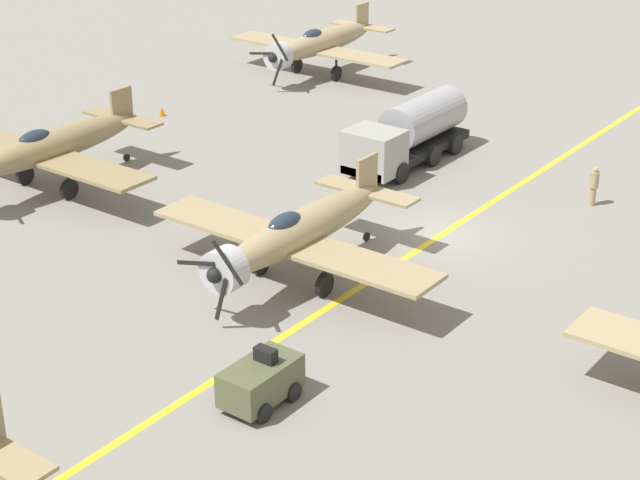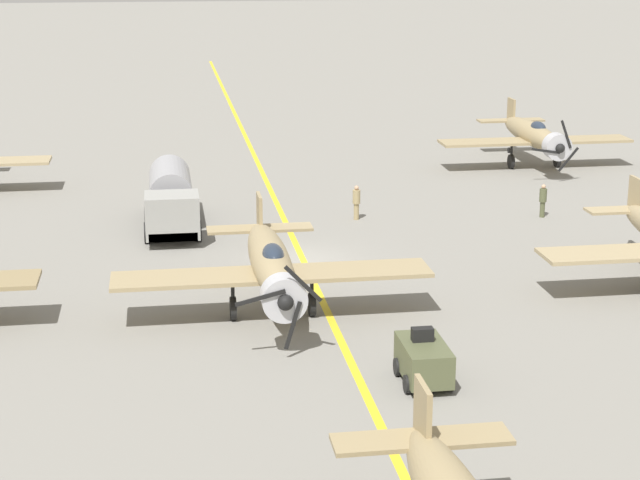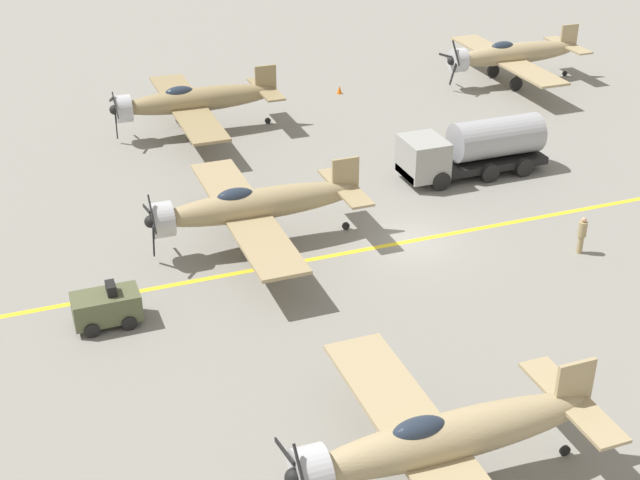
{
  "view_description": "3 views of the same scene",
  "coord_description": "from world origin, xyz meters",
  "px_view_note": "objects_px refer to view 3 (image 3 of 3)",
  "views": [
    {
      "loc": [
        -19.85,
        35.12,
        17.97
      ],
      "look_at": [
        1.23,
        6.74,
        1.88
      ],
      "focal_mm": 60.0,
      "sensor_mm": 36.0,
      "label": 1
    },
    {
      "loc": [
        6.1,
        45.29,
        13.93
      ],
      "look_at": [
        -0.39,
        2.46,
        1.61
      ],
      "focal_mm": 60.0,
      "sensor_mm": 36.0,
      "label": 2
    },
    {
      "loc": [
        -32.35,
        16.59,
        19.54
      ],
      "look_at": [
        -1.35,
        4.95,
        1.69
      ],
      "focal_mm": 50.0,
      "sensor_mm": 36.0,
      "label": 3
    }
  ],
  "objects_px": {
    "tow_tractor": "(107,307)",
    "traffic_cone": "(339,90)",
    "airplane_near_right": "(511,55)",
    "fuel_tanker": "(473,148)",
    "ground_crew_walking": "(582,234)",
    "airplane_mid_center": "(252,206)",
    "airplane_mid_right": "(193,101)",
    "airplane_mid_left": "(441,440)"
  },
  "relations": [
    {
      "from": "airplane_mid_center",
      "to": "traffic_cone",
      "type": "height_order",
      "value": "airplane_mid_center"
    },
    {
      "from": "fuel_tanker",
      "to": "ground_crew_walking",
      "type": "bearing_deg",
      "value": -177.95
    },
    {
      "from": "fuel_tanker",
      "to": "ground_crew_walking",
      "type": "xyz_separation_m",
      "value": [
        -9.35,
        -0.34,
        -0.54
      ]
    },
    {
      "from": "airplane_mid_left",
      "to": "fuel_tanker",
      "type": "height_order",
      "value": "airplane_mid_left"
    },
    {
      "from": "fuel_tanker",
      "to": "ground_crew_walking",
      "type": "relative_size",
      "value": 4.5
    },
    {
      "from": "airplane_near_right",
      "to": "fuel_tanker",
      "type": "distance_m",
      "value": 16.07
    },
    {
      "from": "airplane_mid_center",
      "to": "traffic_cone",
      "type": "distance_m",
      "value": 21.63
    },
    {
      "from": "airplane_mid_left",
      "to": "ground_crew_walking",
      "type": "distance_m",
      "value": 17.0
    },
    {
      "from": "airplane_mid_center",
      "to": "airplane_near_right",
      "type": "bearing_deg",
      "value": -46.22
    },
    {
      "from": "airplane_near_right",
      "to": "ground_crew_walking",
      "type": "xyz_separation_m",
      "value": [
        -21.98,
        9.59,
        -1.04
      ]
    },
    {
      "from": "airplane_near_right",
      "to": "tow_tractor",
      "type": "height_order",
      "value": "airplane_near_right"
    },
    {
      "from": "tow_tractor",
      "to": "traffic_cone",
      "type": "height_order",
      "value": "tow_tractor"
    },
    {
      "from": "airplane_near_right",
      "to": "tow_tractor",
      "type": "bearing_deg",
      "value": 121.2
    },
    {
      "from": "traffic_cone",
      "to": "airplane_near_right",
      "type": "bearing_deg",
      "value": -100.06
    },
    {
      "from": "airplane_mid_center",
      "to": "tow_tractor",
      "type": "distance_m",
      "value": 8.4
    },
    {
      "from": "airplane_mid_center",
      "to": "traffic_cone",
      "type": "xyz_separation_m",
      "value": [
        18.25,
        -11.49,
        -1.74
      ]
    },
    {
      "from": "airplane_mid_left",
      "to": "tow_tractor",
      "type": "relative_size",
      "value": 4.62
    },
    {
      "from": "tow_tractor",
      "to": "traffic_cone",
      "type": "bearing_deg",
      "value": -39.81
    },
    {
      "from": "airplane_mid_left",
      "to": "airplane_mid_center",
      "type": "xyz_separation_m",
      "value": [
        16.87,
        0.7,
        0.0
      ]
    },
    {
      "from": "tow_tractor",
      "to": "airplane_mid_center",
      "type": "bearing_deg",
      "value": -59.97
    },
    {
      "from": "airplane_mid_right",
      "to": "airplane_near_right",
      "type": "bearing_deg",
      "value": -101.15
    },
    {
      "from": "airplane_near_right",
      "to": "airplane_mid_right",
      "type": "relative_size",
      "value": 1.0
    },
    {
      "from": "airplane_mid_right",
      "to": "tow_tractor",
      "type": "height_order",
      "value": "airplane_mid_right"
    },
    {
      "from": "airplane_mid_right",
      "to": "ground_crew_walking",
      "type": "height_order",
      "value": "airplane_mid_right"
    },
    {
      "from": "airplane_mid_left",
      "to": "airplane_near_right",
      "type": "relative_size",
      "value": 1.0
    },
    {
      "from": "airplane_near_right",
      "to": "fuel_tanker",
      "type": "height_order",
      "value": "airplane_near_right"
    },
    {
      "from": "airplane_mid_left",
      "to": "airplane_near_right",
      "type": "distance_m",
      "value": 39.95
    },
    {
      "from": "tow_tractor",
      "to": "ground_crew_walking",
      "type": "xyz_separation_m",
      "value": [
        -1.64,
        -20.75,
        0.18
      ]
    },
    {
      "from": "airplane_mid_center",
      "to": "airplane_near_right",
      "type": "distance_m",
      "value": 28.24
    },
    {
      "from": "airplane_mid_center",
      "to": "airplane_near_right",
      "type": "relative_size",
      "value": 1.0
    },
    {
      "from": "airplane_mid_center",
      "to": "ground_crew_walking",
      "type": "xyz_separation_m",
      "value": [
        -5.8,
        -13.56,
        -1.04
      ]
    },
    {
      "from": "fuel_tanker",
      "to": "traffic_cone",
      "type": "distance_m",
      "value": 14.86
    },
    {
      "from": "airplane_mid_left",
      "to": "airplane_mid_right",
      "type": "relative_size",
      "value": 1.0
    },
    {
      "from": "airplane_mid_left",
      "to": "tow_tractor",
      "type": "bearing_deg",
      "value": 19.64
    },
    {
      "from": "airplane_mid_left",
      "to": "fuel_tanker",
      "type": "xyz_separation_m",
      "value": [
        20.42,
        -12.52,
        -0.5
      ]
    },
    {
      "from": "fuel_tanker",
      "to": "airplane_near_right",
      "type": "bearing_deg",
      "value": -38.16
    },
    {
      "from": "ground_crew_walking",
      "to": "airplane_mid_left",
      "type": "bearing_deg",
      "value": 130.74
    },
    {
      "from": "airplane_mid_right",
      "to": "ground_crew_walking",
      "type": "distance_m",
      "value": 24.11
    },
    {
      "from": "tow_tractor",
      "to": "airplane_mid_right",
      "type": "bearing_deg",
      "value": -22.99
    },
    {
      "from": "fuel_tanker",
      "to": "traffic_cone",
      "type": "xyz_separation_m",
      "value": [
        14.7,
        1.74,
        -1.24
      ]
    },
    {
      "from": "airplane_mid_center",
      "to": "fuel_tanker",
      "type": "distance_m",
      "value": 13.7
    },
    {
      "from": "fuel_tanker",
      "to": "traffic_cone",
      "type": "height_order",
      "value": "fuel_tanker"
    }
  ]
}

